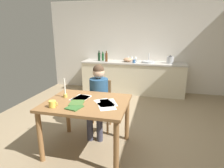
# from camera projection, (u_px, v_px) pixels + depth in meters

# --- Properties ---
(ground_plane) EXTENTS (5.20, 5.20, 0.04)m
(ground_plane) POSITION_uv_depth(u_px,v_px,m) (115.00, 130.00, 3.45)
(ground_plane) COLOR #937F60
(wall_back) EXTENTS (5.20, 0.12, 2.60)m
(wall_back) POSITION_uv_depth(u_px,v_px,m) (135.00, 47.00, 5.52)
(wall_back) COLOR silver
(wall_back) RESTS_ON ground
(kitchen_counter) EXTENTS (2.90, 0.64, 0.90)m
(kitchen_counter) POSITION_uv_depth(u_px,v_px,m) (132.00, 77.00, 5.42)
(kitchen_counter) COLOR beige
(kitchen_counter) RESTS_ON ground
(dining_table) EXTENTS (1.16, 0.93, 0.77)m
(dining_table) POSITION_uv_depth(u_px,v_px,m) (87.00, 109.00, 2.70)
(dining_table) COLOR olive
(dining_table) RESTS_ON ground
(chair_at_table) EXTENTS (0.44, 0.44, 0.88)m
(chair_at_table) POSITION_uv_depth(u_px,v_px,m) (100.00, 102.00, 3.41)
(chair_at_table) COLOR olive
(chair_at_table) RESTS_ON ground
(person_seated) EXTENTS (0.36, 0.61, 1.19)m
(person_seated) POSITION_uv_depth(u_px,v_px,m) (98.00, 95.00, 3.22)
(person_seated) COLOR navy
(person_seated) RESTS_ON ground
(coffee_mug) EXTENTS (0.13, 0.09, 0.09)m
(coffee_mug) POSITION_uv_depth(u_px,v_px,m) (52.00, 104.00, 2.45)
(coffee_mug) COLOR #F2CC4C
(coffee_mug) RESTS_ON dining_table
(candlestick) EXTENTS (0.06, 0.06, 0.29)m
(candlestick) POSITION_uv_depth(u_px,v_px,m) (65.00, 92.00, 2.82)
(candlestick) COLOR gold
(candlestick) RESTS_ON dining_table
(book_magazine) EXTENTS (0.21, 0.23, 0.02)m
(book_magazine) POSITION_uv_depth(u_px,v_px,m) (74.00, 107.00, 2.44)
(book_magazine) COLOR #36672E
(book_magazine) RESTS_ON dining_table
(book_cookery) EXTENTS (0.22, 0.24, 0.02)m
(book_cookery) POSITION_uv_depth(u_px,v_px,m) (77.00, 103.00, 2.59)
(book_cookery) COLOR #476F31
(book_cookery) RESTS_ON dining_table
(paper_letter) EXTENTS (0.23, 0.31, 0.00)m
(paper_letter) POSITION_uv_depth(u_px,v_px,m) (81.00, 98.00, 2.81)
(paper_letter) COLOR white
(paper_letter) RESTS_ON dining_table
(paper_bill) EXTENTS (0.32, 0.36, 0.00)m
(paper_bill) POSITION_uv_depth(u_px,v_px,m) (107.00, 106.00, 2.50)
(paper_bill) COLOR white
(paper_bill) RESTS_ON dining_table
(paper_envelope) EXTENTS (0.28, 0.34, 0.00)m
(paper_envelope) POSITION_uv_depth(u_px,v_px,m) (81.00, 98.00, 2.79)
(paper_envelope) COLOR white
(paper_envelope) RESTS_ON dining_table
(paper_receipt) EXTENTS (0.32, 0.36, 0.00)m
(paper_receipt) POSITION_uv_depth(u_px,v_px,m) (108.00, 103.00, 2.61)
(paper_receipt) COLOR white
(paper_receipt) RESTS_ON dining_table
(paper_notice) EXTENTS (0.35, 0.36, 0.00)m
(paper_notice) POSITION_uv_depth(u_px,v_px,m) (104.00, 102.00, 2.62)
(paper_notice) COLOR white
(paper_notice) RESTS_ON dining_table
(sink_unit) EXTENTS (0.36, 0.36, 0.24)m
(sink_unit) POSITION_uv_depth(u_px,v_px,m) (148.00, 62.00, 5.20)
(sink_unit) COLOR #B2B7BC
(sink_unit) RESTS_ON kitchen_counter
(bottle_oil) EXTENTS (0.07, 0.07, 0.29)m
(bottle_oil) POSITION_uv_depth(u_px,v_px,m) (99.00, 56.00, 5.50)
(bottle_oil) COLOR black
(bottle_oil) RESTS_ON kitchen_counter
(bottle_vinegar) EXTENTS (0.07, 0.07, 0.26)m
(bottle_vinegar) POSITION_uv_depth(u_px,v_px,m) (103.00, 57.00, 5.54)
(bottle_vinegar) COLOR #194C23
(bottle_vinegar) RESTS_ON kitchen_counter
(bottle_wine_red) EXTENTS (0.07, 0.07, 0.30)m
(bottle_wine_red) POSITION_uv_depth(u_px,v_px,m) (106.00, 57.00, 5.34)
(bottle_wine_red) COLOR #593319
(bottle_wine_red) RESTS_ON kitchen_counter
(mixing_bowl) EXTENTS (0.26, 0.26, 0.12)m
(mixing_bowl) POSITION_uv_depth(u_px,v_px,m) (128.00, 60.00, 5.31)
(mixing_bowl) COLOR tan
(mixing_bowl) RESTS_ON kitchen_counter
(stovetop_kettle) EXTENTS (0.18, 0.18, 0.22)m
(stovetop_kettle) POSITION_uv_depth(u_px,v_px,m) (170.00, 60.00, 5.04)
(stovetop_kettle) COLOR #B7BABF
(stovetop_kettle) RESTS_ON kitchen_counter
(wine_glass_near_sink) EXTENTS (0.07, 0.07, 0.15)m
(wine_glass_near_sink) POSITION_uv_depth(u_px,v_px,m) (136.00, 57.00, 5.39)
(wine_glass_near_sink) COLOR silver
(wine_glass_near_sink) RESTS_ON kitchen_counter
(wine_glass_by_kettle) EXTENTS (0.07, 0.07, 0.15)m
(wine_glass_by_kettle) POSITION_uv_depth(u_px,v_px,m) (132.00, 57.00, 5.42)
(wine_glass_by_kettle) COLOR silver
(wine_glass_by_kettle) RESTS_ON kitchen_counter
(wine_glass_back_left) EXTENTS (0.07, 0.07, 0.15)m
(wine_glass_back_left) POSITION_uv_depth(u_px,v_px,m) (128.00, 57.00, 5.44)
(wine_glass_back_left) COLOR silver
(wine_glass_back_left) RESTS_ON kitchen_counter
(teacup_on_counter) EXTENTS (0.11, 0.08, 0.09)m
(teacup_on_counter) POSITION_uv_depth(u_px,v_px,m) (134.00, 61.00, 5.13)
(teacup_on_counter) COLOR #33598C
(teacup_on_counter) RESTS_ON kitchen_counter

